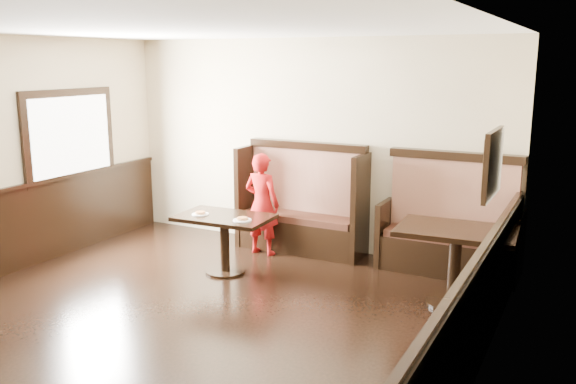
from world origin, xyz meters
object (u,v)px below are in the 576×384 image
Objects in this scene: booth_main at (303,211)px; table_main at (224,229)px; booth_neighbor at (449,233)px; child at (262,204)px; table_neighbor at (455,248)px.

booth_main reaches higher than table_main.
booth_neighbor is 2.38m from child.
table_neighbor is at bearing 2.82° from table_main.
booth_neighbor reaches higher than table_neighbor.
booth_neighbor is 1.34× the size of table_neighbor.
table_main is (-2.37, -1.27, 0.06)m from booth_neighbor.
booth_main reaches higher than table_neighbor.
table_neighbor is at bearing 169.63° from child.
table_neighbor is (0.29, -1.00, 0.14)m from booth_neighbor.
table_main is at bearing -151.94° from booth_neighbor.
booth_main is 2.45m from table_neighbor.
table_main is at bearing -108.53° from booth_main.
child is (-0.39, -0.43, 0.15)m from booth_main.
booth_main is 1.06× the size of booth_neighbor.
booth_main reaches higher than child.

